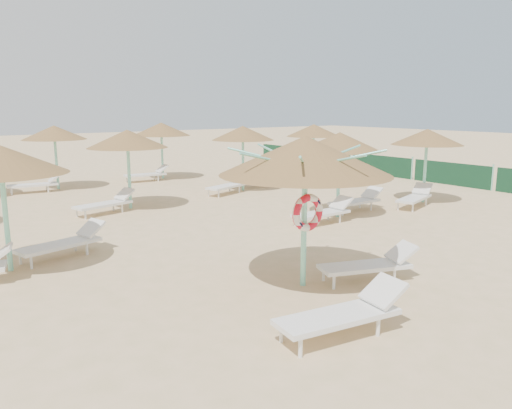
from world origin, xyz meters
TOP-DOWN VIEW (x-y plane):
  - ground at (0.00, 0.00)m, footprint 120.00×120.00m
  - main_palapa at (0.15, 0.29)m, footprint 3.27×3.27m
  - lounger_main_a at (-0.78, -1.74)m, footprint 2.21×0.94m
  - lounger_main_b at (1.43, -0.31)m, footprint 2.07×1.24m
  - palapa_field at (1.70, 10.08)m, footprint 18.75×13.88m
  - windbreak_fence at (14.00, 9.96)m, footprint 0.08×19.84m

SIDE VIEW (x-z plane):
  - ground at x=0.00m, z-range 0.00..0.00m
  - lounger_main_b at x=1.43m, z-range -0.02..0.71m
  - lounger_main_a at x=-0.78m, z-range -0.02..0.76m
  - windbreak_fence at x=14.00m, z-range -0.05..1.05m
  - palapa_field at x=1.70m, z-range 0.95..3.66m
  - main_palapa at x=0.15m, z-range 1.08..4.01m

